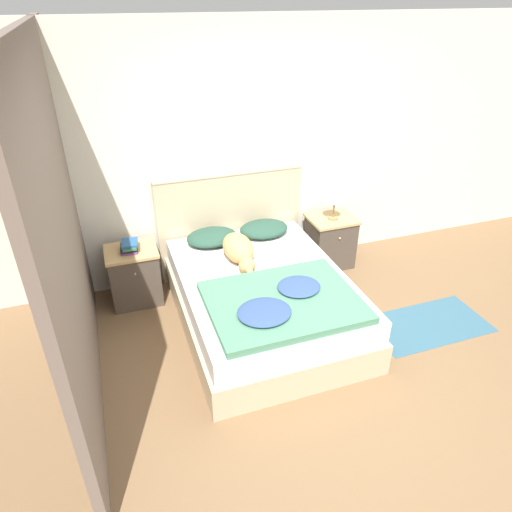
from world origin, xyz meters
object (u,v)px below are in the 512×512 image
Objects in this scene: nightstand_left at (135,275)px; pillow_right at (264,229)px; book_stack at (129,246)px; table_lamp at (335,195)px; nightstand_right at (330,241)px; pillow_left at (212,237)px; dog at (239,250)px; bed at (263,300)px.

pillow_right is (1.35, -0.02, 0.29)m from nightstand_left.
table_lamp is at bearing -0.25° from book_stack.
nightstand_right is 1.13× the size of pillow_left.
table_lamp is at bearing 18.40° from dog.
dog reaches higher than nightstand_left.
book_stack is at bearing 179.75° from table_lamp.
table_lamp reaches higher than nightstand_right.
book_stack is (-1.08, 0.75, 0.37)m from bed.
nightstand_right is 0.86× the size of dog.
pillow_left is (0.79, -0.02, 0.29)m from nightstand_left.
nightstand_left is at bearing 180.00° from nightstand_right.
nightstand_right is 1.38m from pillow_left.
nightstand_left is 0.33m from book_stack.
book_stack is 0.59× the size of table_lamp.
dog reaches higher than pillow_right.
bed is 1.36m from book_stack.
nightstand_left is 0.85m from pillow_left.
dog is 1.04m from book_stack.
pillow_left is 0.43m from dog.
book_stack is at bearing 157.19° from dog.
pillow_left is at bearing 111.96° from dog.
dog reaches higher than nightstand_right.
book_stack is (-0.80, 0.01, 0.04)m from pillow_left.
pillow_left is 0.55m from pillow_right.
nightstand_right is (1.07, 0.76, 0.04)m from bed.
nightstand_left is at bearing 156.61° from dog.
pillow_right is at bearing 69.57° from bed.
nightstand_right reaches higher than bed.
bed is 1.43m from table_lamp.
dog reaches higher than book_stack.
nightstand_left is 1.59× the size of table_lamp.
book_stack is (-2.15, -0.01, 0.33)m from nightstand_right.
dog is at bearing -134.63° from pillow_right.
table_lamp is (0.00, -0.02, 0.56)m from nightstand_right.
table_lamp reaches higher than pillow_left.
nightstand_left is 2.69× the size of book_stack.
book_stack is at bearing -179.77° from nightstand_right.
pillow_left is (-0.28, 0.74, 0.33)m from bed.
pillow_right reaches higher than nightstand_left.
bed is at bearing -144.73° from nightstand_right.
bed is at bearing -34.79° from book_stack.
dog is at bearing 108.63° from bed.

